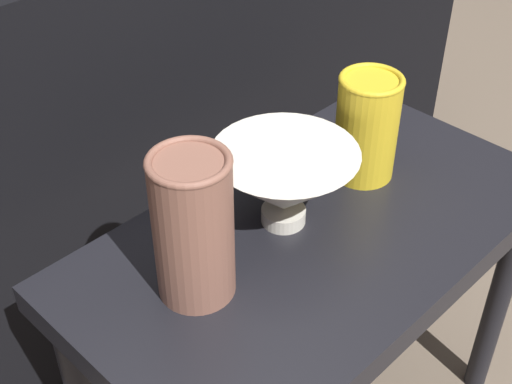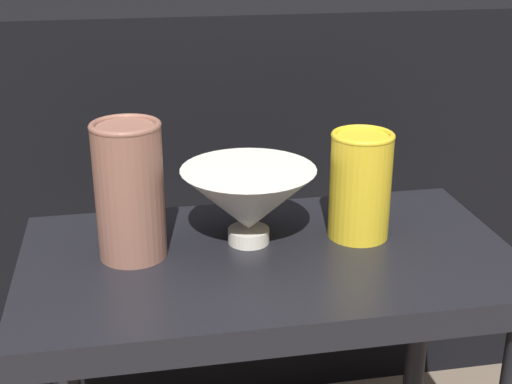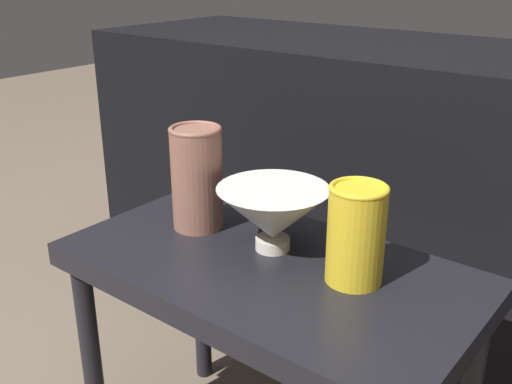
# 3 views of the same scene
# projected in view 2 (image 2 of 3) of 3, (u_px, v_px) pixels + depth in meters

# --- Properties ---
(table) EXTENTS (0.67, 0.37, 0.46)m
(table) POSITION_uv_depth(u_px,v_px,m) (269.00, 293.00, 0.99)
(table) COLOR black
(table) RESTS_ON ground_plane
(couch_backdrop) EXTENTS (1.62, 0.50, 0.74)m
(couch_backdrop) POSITION_uv_depth(u_px,v_px,m) (217.00, 177.00, 1.51)
(couch_backdrop) COLOR black
(couch_backdrop) RESTS_ON ground_plane
(bowl) EXTENTS (0.19, 0.19, 0.11)m
(bowl) POSITION_uv_depth(u_px,v_px,m) (248.00, 200.00, 0.98)
(bowl) COLOR silver
(bowl) RESTS_ON table
(vase_textured_left) EXTENTS (0.09, 0.09, 0.19)m
(vase_textured_left) POSITION_uv_depth(u_px,v_px,m) (129.00, 189.00, 0.93)
(vase_textured_left) COLOR brown
(vase_textured_left) RESTS_ON table
(vase_colorful_right) EXTENTS (0.09, 0.09, 0.15)m
(vase_colorful_right) POSITION_uv_depth(u_px,v_px,m) (360.00, 184.00, 0.99)
(vase_colorful_right) COLOR gold
(vase_colorful_right) RESTS_ON table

